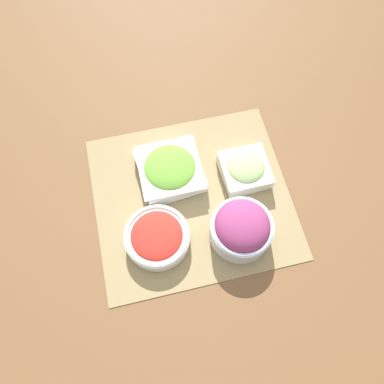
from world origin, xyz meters
name	(u,v)px	position (x,y,z in m)	size (l,w,h in m)	color
ground_plane	(192,197)	(0.00, 0.00, 0.00)	(3.00, 3.00, 0.00)	brown
placemat	(192,197)	(0.00, 0.00, 0.00)	(0.50, 0.45, 0.00)	#937F56
lettuce_bowl	(170,170)	(0.04, -0.07, 0.03)	(0.17, 0.17, 0.06)	white
cucumber_bowl	(245,169)	(-0.15, -0.03, 0.03)	(0.12, 0.12, 0.06)	silver
tomato_bowl	(157,237)	(0.11, 0.09, 0.03)	(0.16, 0.16, 0.05)	white
onion_bowl	(242,228)	(-0.09, 0.12, 0.05)	(0.15, 0.15, 0.10)	silver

